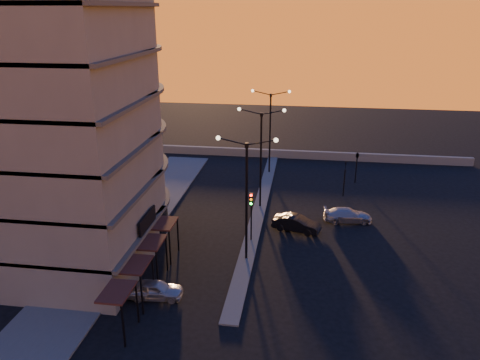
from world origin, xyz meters
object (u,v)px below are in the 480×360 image
Objects in this scene: car_wagon at (348,215)px; car_sedan at (296,223)px; car_hatchback at (155,289)px; traffic_light_main at (251,209)px; streetlamp_mid at (261,151)px.

car_sedan is at bearing 113.01° from car_wagon.
traffic_light_main is at bearing -36.12° from car_hatchback.
car_sedan is 0.97× the size of car_wagon.
car_sedan is 5.09m from car_wagon.
car_hatchback is at bearing -108.22° from streetlamp_mid.
car_sedan is (8.77, 11.20, 0.05)m from car_hatchback.
streetlamp_mid is at bearing 52.52° from car_sedan.
traffic_light_main is 1.17× the size of car_hatchback.
car_hatchback is (-5.20, -8.67, -2.27)m from traffic_light_main.
car_hatchback is (-5.20, -15.79, -4.98)m from streetlamp_mid.
car_wagon is (4.43, 2.50, -0.06)m from car_sedan.
car_sedan is at bearing -43.22° from car_hatchback.
car_wagon is (8.00, 5.03, -2.28)m from traffic_light_main.
car_wagon is at bearing -49.09° from car_hatchback.
streetlamp_mid is 2.24× the size of traffic_light_main.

